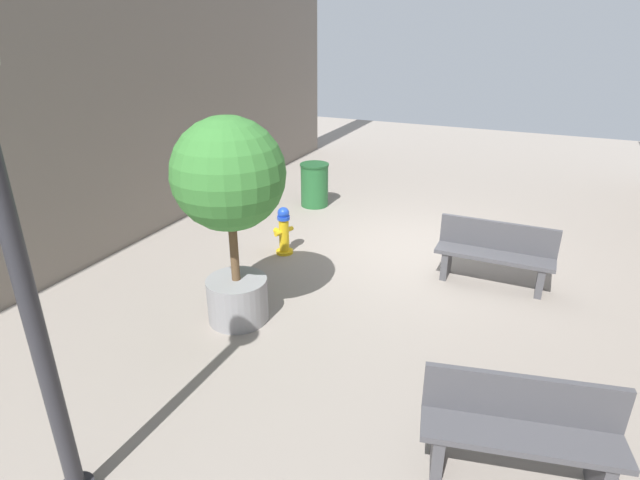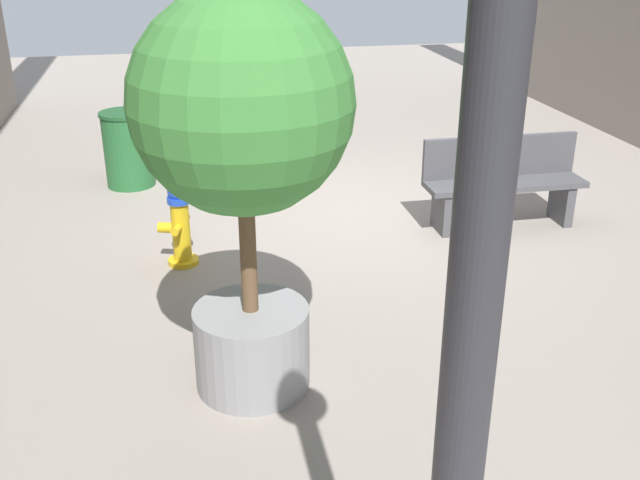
% 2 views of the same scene
% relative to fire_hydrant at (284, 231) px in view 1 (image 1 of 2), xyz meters
% --- Properties ---
extents(ground_plane, '(23.40, 23.40, 0.00)m').
position_rel_fire_hydrant_xyz_m(ground_plane, '(-1.98, -1.06, -0.42)').
color(ground_plane, gray).
extents(fire_hydrant, '(0.37, 0.40, 0.84)m').
position_rel_fire_hydrant_xyz_m(fire_hydrant, '(0.00, 0.00, 0.00)').
color(fire_hydrant, gold).
rests_on(fire_hydrant, ground_plane).
extents(bench_near, '(1.71, 0.45, 0.95)m').
position_rel_fire_hydrant_xyz_m(bench_near, '(-3.40, -0.34, 0.08)').
color(bench_near, '#4C4C51').
rests_on(bench_near, ground_plane).
extents(bench_far, '(1.72, 0.77, 0.95)m').
position_rel_fire_hydrant_xyz_m(bench_far, '(-4.01, 3.30, 0.08)').
color(bench_far, '#4C4C51').
rests_on(bench_far, ground_plane).
extents(planter_tree, '(1.39, 1.39, 2.70)m').
position_rel_fire_hydrant_xyz_m(planter_tree, '(-0.43, 2.12, 1.38)').
color(planter_tree, gray).
rests_on(planter_tree, ground_plane).
extents(street_lamp, '(0.36, 0.36, 3.68)m').
position_rel_fire_hydrant_xyz_m(street_lamp, '(-0.69, 5.04, 1.88)').
color(street_lamp, '#2D2D33').
rests_on(street_lamp, ground_plane).
extents(trash_bin, '(0.62, 0.62, 0.93)m').
position_rel_fire_hydrant_xyz_m(trash_bin, '(0.55, -2.47, 0.05)').
color(trash_bin, '#266633').
rests_on(trash_bin, ground_plane).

